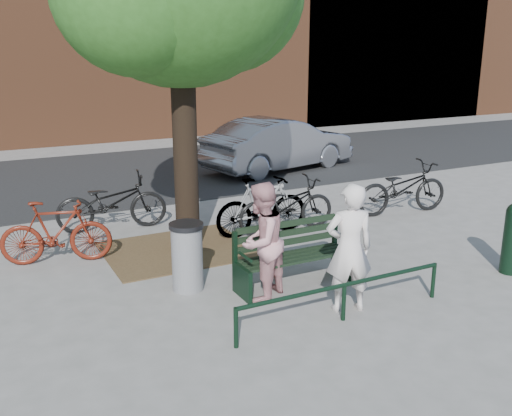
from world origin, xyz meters
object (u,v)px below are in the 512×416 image
park_bench (292,253)px  parked_car (279,144)px  person_left (349,248)px  person_right (261,242)px  bicycle_c (286,205)px  litter_bin (187,256)px

park_bench → parked_car: 8.01m
park_bench → person_left: person_left is taller
parked_car → person_left: bearing=143.8°
person_right → bicycle_c: size_ratio=0.85×
litter_bin → parked_car: size_ratio=0.22×
person_left → person_right: size_ratio=1.05×
person_left → parked_car: size_ratio=0.38×
person_right → parked_car: size_ratio=0.37×
litter_bin → parked_car: 8.35m
park_bench → person_left: 1.13m
park_bench → bicycle_c: bearing=61.8°
parked_car → park_bench: bearing=139.3°
person_left → parked_car: (3.54, 8.12, -0.12)m
bicycle_c → parked_car: size_ratio=0.43×
park_bench → litter_bin: 1.50m
park_bench → person_left: size_ratio=1.02×
person_left → litter_bin: size_ratio=1.73×
park_bench → person_left: bearing=-78.0°
person_right → parked_car: (4.38, 7.27, -0.08)m
litter_bin → bicycle_c: (2.58, 1.67, 0.01)m
bicycle_c → parked_car: bearing=-24.8°
park_bench → person_right: person_right is taller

